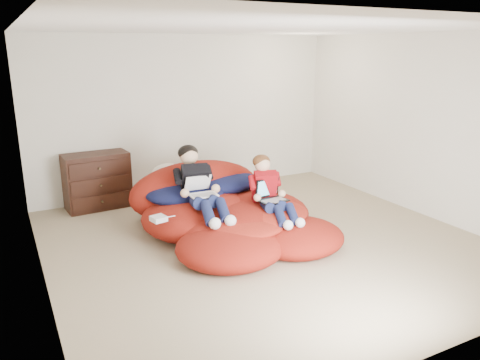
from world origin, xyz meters
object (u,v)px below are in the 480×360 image
object	(u,v)px
dresser	(97,181)
laptop_black	(271,195)
younger_boy	(270,189)
older_boy	(198,182)
laptop_white	(201,190)
beanbag_pile	(227,214)

from	to	relation	value
dresser	laptop_black	world-z (taller)	dresser
younger_boy	laptop_black	world-z (taller)	younger_boy
younger_boy	older_boy	bearing A→B (deg)	148.85
dresser	laptop_white	xyz separation A→B (m)	(0.90, -1.78, 0.22)
laptop_black	dresser	bearing A→B (deg)	127.25
dresser	beanbag_pile	distance (m)	2.18
younger_boy	laptop_black	size ratio (longest dim) A/B	2.46
dresser	beanbag_pile	xyz separation A→B (m)	(1.26, -1.77, -0.15)
laptop_white	laptop_black	distance (m)	0.85
dresser	laptop_white	world-z (taller)	dresser
beanbag_pile	younger_boy	xyz separation A→B (m)	(0.39, -0.38, 0.38)
older_boy	laptop_white	distance (m)	0.11
laptop_black	beanbag_pile	bearing A→B (deg)	134.25
younger_boy	laptop_black	bearing A→B (deg)	-90.00
beanbag_pile	laptop_black	distance (m)	0.64
older_boy	younger_boy	xyz separation A→B (m)	(0.75, -0.45, -0.06)
younger_boy	laptop_black	xyz separation A→B (m)	(0.00, -0.02, -0.07)
laptop_white	dresser	bearing A→B (deg)	116.88
beanbag_pile	younger_boy	size ratio (longest dim) A/B	2.62
laptop_white	younger_boy	bearing A→B (deg)	-26.33
beanbag_pile	dresser	bearing A→B (deg)	125.44
younger_boy	laptop_white	xyz separation A→B (m)	(-0.75, 0.37, -0.00)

